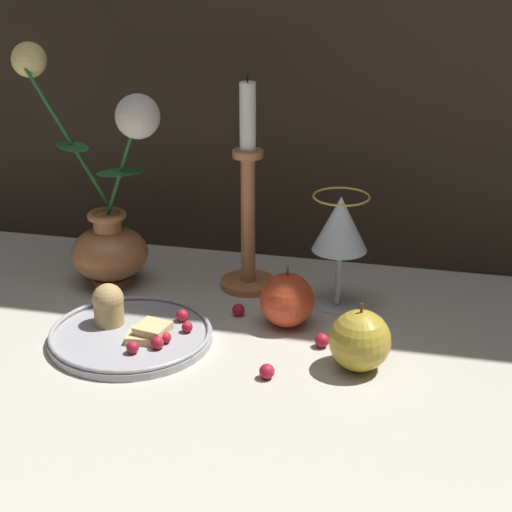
{
  "coord_description": "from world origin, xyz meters",
  "views": [
    {
      "loc": [
        0.32,
        -1.02,
        0.54
      ],
      "look_at": [
        0.08,
        0.01,
        0.1
      ],
      "focal_mm": 60.0,
      "sensor_mm": 36.0,
      "label": 1
    }
  ],
  "objects_px": {
    "wine_glass": "(340,227)",
    "apple_beside_vase": "(360,341)",
    "plate_with_pastries": "(129,330)",
    "apple_near_glass": "(287,300)",
    "candlestick": "(248,213)",
    "vase": "(107,214)"
  },
  "relations": [
    {
      "from": "vase",
      "to": "candlestick",
      "type": "bearing_deg",
      "value": 9.06
    },
    {
      "from": "apple_beside_vase",
      "to": "apple_near_glass",
      "type": "xyz_separation_m",
      "value": [
        -0.11,
        0.1,
        -0.0
      ]
    },
    {
      "from": "plate_with_pastries",
      "to": "candlestick",
      "type": "height_order",
      "value": "candlestick"
    },
    {
      "from": "candlestick",
      "to": "apple_beside_vase",
      "type": "bearing_deg",
      "value": -47.23
    },
    {
      "from": "plate_with_pastries",
      "to": "apple_beside_vase",
      "type": "xyz_separation_m",
      "value": [
        0.31,
        -0.01,
        0.03
      ]
    },
    {
      "from": "candlestick",
      "to": "apple_near_glass",
      "type": "height_order",
      "value": "candlestick"
    },
    {
      "from": "wine_glass",
      "to": "apple_beside_vase",
      "type": "xyz_separation_m",
      "value": [
        0.05,
        -0.17,
        -0.08
      ]
    },
    {
      "from": "plate_with_pastries",
      "to": "candlestick",
      "type": "relative_size",
      "value": 0.68
    },
    {
      "from": "vase",
      "to": "plate_with_pastries",
      "type": "bearing_deg",
      "value": -61.25
    },
    {
      "from": "vase",
      "to": "plate_with_pastries",
      "type": "distance_m",
      "value": 0.21
    },
    {
      "from": "plate_with_pastries",
      "to": "wine_glass",
      "type": "distance_m",
      "value": 0.32
    },
    {
      "from": "plate_with_pastries",
      "to": "vase",
      "type": "bearing_deg",
      "value": 118.75
    },
    {
      "from": "wine_glass",
      "to": "apple_near_glass",
      "type": "height_order",
      "value": "wine_glass"
    },
    {
      "from": "apple_beside_vase",
      "to": "candlestick",
      "type": "bearing_deg",
      "value": 132.77
    },
    {
      "from": "apple_beside_vase",
      "to": "vase",
      "type": "bearing_deg",
      "value": 156.42
    },
    {
      "from": "candlestick",
      "to": "vase",
      "type": "bearing_deg",
      "value": -170.94
    },
    {
      "from": "wine_glass",
      "to": "candlestick",
      "type": "xyz_separation_m",
      "value": [
        -0.14,
        0.04,
        -0.0
      ]
    },
    {
      "from": "plate_with_pastries",
      "to": "candlestick",
      "type": "xyz_separation_m",
      "value": [
        0.12,
        0.2,
        0.1
      ]
    },
    {
      "from": "candlestick",
      "to": "plate_with_pastries",
      "type": "bearing_deg",
      "value": -120.04
    },
    {
      "from": "plate_with_pastries",
      "to": "apple_beside_vase",
      "type": "distance_m",
      "value": 0.31
    },
    {
      "from": "plate_with_pastries",
      "to": "apple_near_glass",
      "type": "relative_size",
      "value": 2.51
    },
    {
      "from": "wine_glass",
      "to": "apple_near_glass",
      "type": "bearing_deg",
      "value": -128.3
    }
  ]
}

